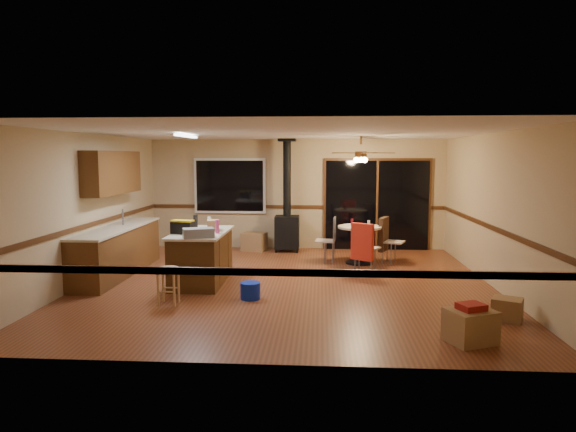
# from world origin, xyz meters

# --- Properties ---
(floor) EXTENTS (7.00, 7.00, 0.00)m
(floor) POSITION_xyz_m (0.00, 0.00, 0.00)
(floor) COLOR brown
(floor) RESTS_ON ground
(ceiling) EXTENTS (7.00, 7.00, 0.00)m
(ceiling) POSITION_xyz_m (0.00, 0.00, 2.60)
(ceiling) COLOR silver
(ceiling) RESTS_ON ground
(wall_back) EXTENTS (7.00, 0.00, 7.00)m
(wall_back) POSITION_xyz_m (0.00, 3.50, 1.30)
(wall_back) COLOR tan
(wall_back) RESTS_ON ground
(wall_front) EXTENTS (7.00, 0.00, 7.00)m
(wall_front) POSITION_xyz_m (0.00, -3.50, 1.30)
(wall_front) COLOR tan
(wall_front) RESTS_ON ground
(wall_left) EXTENTS (0.00, 7.00, 7.00)m
(wall_left) POSITION_xyz_m (-3.50, 0.00, 1.30)
(wall_left) COLOR tan
(wall_left) RESTS_ON ground
(wall_right) EXTENTS (0.00, 7.00, 7.00)m
(wall_right) POSITION_xyz_m (3.50, 0.00, 1.30)
(wall_right) COLOR tan
(wall_right) RESTS_ON ground
(chair_rail) EXTENTS (7.00, 7.00, 0.08)m
(chair_rail) POSITION_xyz_m (0.00, 0.00, 1.00)
(chair_rail) COLOR #432510
(chair_rail) RESTS_ON ground
(window) EXTENTS (1.72, 0.10, 1.32)m
(window) POSITION_xyz_m (-1.60, 3.45, 1.50)
(window) COLOR black
(window) RESTS_ON ground
(sliding_door) EXTENTS (2.52, 0.10, 2.10)m
(sliding_door) POSITION_xyz_m (1.90, 3.45, 1.05)
(sliding_door) COLOR black
(sliding_door) RESTS_ON ground
(lower_cabinets) EXTENTS (0.60, 3.00, 0.86)m
(lower_cabinets) POSITION_xyz_m (-3.20, 0.50, 0.43)
(lower_cabinets) COLOR #553115
(lower_cabinets) RESTS_ON ground
(countertop) EXTENTS (0.64, 3.04, 0.04)m
(countertop) POSITION_xyz_m (-3.20, 0.50, 0.88)
(countertop) COLOR beige
(countertop) RESTS_ON lower_cabinets
(upper_cabinets) EXTENTS (0.35, 2.00, 0.80)m
(upper_cabinets) POSITION_xyz_m (-3.33, 0.70, 1.90)
(upper_cabinets) COLOR #553115
(upper_cabinets) RESTS_ON ground
(kitchen_island) EXTENTS (0.88, 1.68, 0.90)m
(kitchen_island) POSITION_xyz_m (-1.50, 0.00, 0.45)
(kitchen_island) COLOR #432810
(kitchen_island) RESTS_ON ground
(wood_stove) EXTENTS (0.55, 0.50, 2.52)m
(wood_stove) POSITION_xyz_m (-0.20, 3.05, 0.73)
(wood_stove) COLOR black
(wood_stove) RESTS_ON ground
(ceiling_fan) EXTENTS (0.24, 0.24, 0.55)m
(ceiling_fan) POSITION_xyz_m (1.38, 1.77, 2.21)
(ceiling_fan) COLOR brown
(ceiling_fan) RESTS_ON ceiling
(fluorescent_strip) EXTENTS (0.10, 1.20, 0.04)m
(fluorescent_strip) POSITION_xyz_m (-1.80, 0.30, 2.56)
(fluorescent_strip) COLOR white
(fluorescent_strip) RESTS_ON ceiling
(toolbox_grey) EXTENTS (0.55, 0.42, 0.15)m
(toolbox_grey) POSITION_xyz_m (-1.39, -0.65, 0.98)
(toolbox_grey) COLOR slate
(toolbox_grey) RESTS_ON kitchen_island
(toolbox_black) EXTENTS (0.40, 0.27, 0.20)m
(toolbox_black) POSITION_xyz_m (-1.75, -0.26, 1.00)
(toolbox_black) COLOR black
(toolbox_black) RESTS_ON kitchen_island
(toolbox_yellow_lid) EXTENTS (0.39, 0.26, 0.03)m
(toolbox_yellow_lid) POSITION_xyz_m (-1.75, -0.26, 1.12)
(toolbox_yellow_lid) COLOR gold
(toolbox_yellow_lid) RESTS_ON toolbox_black
(box_on_island) EXTENTS (0.25, 0.31, 0.18)m
(box_on_island) POSITION_xyz_m (-1.32, 0.17, 0.99)
(box_on_island) COLOR olive
(box_on_island) RESTS_ON kitchen_island
(bottle_dark) EXTENTS (0.10, 0.10, 0.27)m
(bottle_dark) POSITION_xyz_m (-1.64, 0.19, 1.04)
(bottle_dark) COLOR black
(bottle_dark) RESTS_ON kitchen_island
(bottle_pink) EXTENTS (0.09, 0.09, 0.23)m
(bottle_pink) POSITION_xyz_m (-1.18, -0.16, 1.01)
(bottle_pink) COLOR #D84C8C
(bottle_pink) RESTS_ON kitchen_island
(bottle_white) EXTENTS (0.07, 0.07, 0.19)m
(bottle_white) POSITION_xyz_m (-1.49, 0.62, 0.99)
(bottle_white) COLOR white
(bottle_white) RESTS_ON kitchen_island
(bar_stool) EXTENTS (0.33, 0.33, 0.56)m
(bar_stool) POSITION_xyz_m (-1.68, -1.37, 0.28)
(bar_stool) COLOR tan
(bar_stool) RESTS_ON floor
(blue_bucket) EXTENTS (0.35, 0.35, 0.26)m
(blue_bucket) POSITION_xyz_m (-0.50, -1.00, 0.13)
(blue_bucket) COLOR #0C25AA
(blue_bucket) RESTS_ON floor
(dining_table) EXTENTS (0.89, 0.89, 0.78)m
(dining_table) POSITION_xyz_m (1.38, 1.77, 0.53)
(dining_table) COLOR black
(dining_table) RESTS_ON ground
(glass_red) EXTENTS (0.06, 0.06, 0.14)m
(glass_red) POSITION_xyz_m (1.23, 1.87, 0.85)
(glass_red) COLOR #590C14
(glass_red) RESTS_ON dining_table
(glass_cream) EXTENTS (0.06, 0.06, 0.13)m
(glass_cream) POSITION_xyz_m (1.56, 1.72, 0.84)
(glass_cream) COLOR beige
(glass_cream) RESTS_ON dining_table
(chair_left) EXTENTS (0.44, 0.44, 0.51)m
(chair_left) POSITION_xyz_m (0.78, 1.86, 0.59)
(chair_left) COLOR tan
(chair_left) RESTS_ON ground
(chair_near) EXTENTS (0.60, 0.61, 0.70)m
(chair_near) POSITION_xyz_m (1.38, 0.92, 0.60)
(chair_near) COLOR tan
(chair_near) RESTS_ON ground
(chair_right) EXTENTS (0.59, 0.56, 0.70)m
(chair_right) POSITION_xyz_m (1.91, 1.89, 0.60)
(chair_right) COLOR tan
(chair_right) RESTS_ON ground
(box_under_window) EXTENTS (0.62, 0.54, 0.42)m
(box_under_window) POSITION_xyz_m (-0.98, 3.10, 0.21)
(box_under_window) COLOR olive
(box_under_window) RESTS_ON floor
(box_corner_a) EXTENTS (0.65, 0.61, 0.40)m
(box_corner_a) POSITION_xyz_m (2.37, -2.69, 0.20)
(box_corner_a) COLOR olive
(box_corner_a) RESTS_ON floor
(box_corner_b) EXTENTS (0.48, 0.46, 0.30)m
(box_corner_b) POSITION_xyz_m (3.10, -1.81, 0.15)
(box_corner_b) COLOR olive
(box_corner_b) RESTS_ON floor
(box_small_red) EXTENTS (0.37, 0.34, 0.08)m
(box_small_red) POSITION_xyz_m (2.37, -2.69, 0.43)
(box_small_red) COLOR maroon
(box_small_red) RESTS_ON box_corner_a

